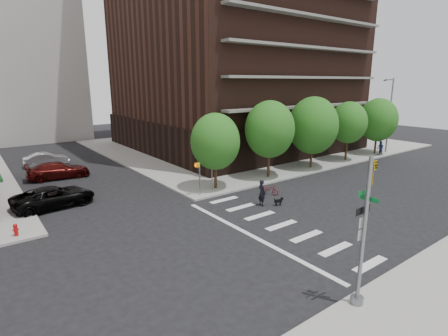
{
  "coord_description": "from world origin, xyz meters",
  "views": [
    {
      "loc": [
        -12.03,
        -14.1,
        8.73
      ],
      "look_at": [
        3.0,
        6.0,
        2.5
      ],
      "focal_mm": 28.0,
      "sensor_mm": 36.0,
      "label": 1
    }
  ],
  "objects_px": {
    "parked_car_silver": "(46,159)",
    "fire_hydrant": "(16,229)",
    "parked_car_maroon": "(58,170)",
    "scooter": "(269,189)",
    "traffic_signal": "(363,244)",
    "dog_walker": "(262,193)",
    "parked_car_black": "(54,197)",
    "pedestrian_far": "(380,148)"
  },
  "relations": [
    {
      "from": "parked_car_silver",
      "to": "fire_hydrant",
      "type": "bearing_deg",
      "value": 168.04
    },
    {
      "from": "parked_car_maroon",
      "to": "scooter",
      "type": "bearing_deg",
      "value": -135.1
    },
    {
      "from": "parked_car_silver",
      "to": "traffic_signal",
      "type": "bearing_deg",
      "value": -168.17
    },
    {
      "from": "traffic_signal",
      "to": "parked_car_maroon",
      "type": "height_order",
      "value": "traffic_signal"
    },
    {
      "from": "traffic_signal",
      "to": "parked_car_maroon",
      "type": "distance_m",
      "value": 28.1
    },
    {
      "from": "traffic_signal",
      "to": "dog_walker",
      "type": "xyz_separation_m",
      "value": [
        4.95,
        10.92,
        -1.74
      ]
    },
    {
      "from": "parked_car_black",
      "to": "dog_walker",
      "type": "distance_m",
      "value": 14.84
    },
    {
      "from": "fire_hydrant",
      "to": "pedestrian_far",
      "type": "distance_m",
      "value": 37.9
    },
    {
      "from": "parked_car_black",
      "to": "parked_car_maroon",
      "type": "bearing_deg",
      "value": -19.81
    },
    {
      "from": "parked_car_silver",
      "to": "dog_walker",
      "type": "xyz_separation_m",
      "value": [
        9.98,
        -22.68,
        0.24
      ]
    },
    {
      "from": "parked_car_maroon",
      "to": "dog_walker",
      "type": "relative_size",
      "value": 2.8
    },
    {
      "from": "scooter",
      "to": "dog_walker",
      "type": "xyz_separation_m",
      "value": [
        -2.25,
        -1.54,
        0.53
      ]
    },
    {
      "from": "traffic_signal",
      "to": "parked_car_silver",
      "type": "xyz_separation_m",
      "value": [
        -5.03,
        33.6,
        -1.98
      ]
    },
    {
      "from": "scooter",
      "to": "dog_walker",
      "type": "height_order",
      "value": "dog_walker"
    },
    {
      "from": "parked_car_black",
      "to": "scooter",
      "type": "xyz_separation_m",
      "value": [
        14.34,
        -7.06,
        -0.33
      ]
    },
    {
      "from": "parked_car_silver",
      "to": "dog_walker",
      "type": "bearing_deg",
      "value": -152.93
    },
    {
      "from": "fire_hydrant",
      "to": "dog_walker",
      "type": "height_order",
      "value": "dog_walker"
    },
    {
      "from": "traffic_signal",
      "to": "fire_hydrant",
      "type": "bearing_deg",
      "value": 123.26
    },
    {
      "from": "traffic_signal",
      "to": "parked_car_black",
      "type": "relative_size",
      "value": 1.09
    },
    {
      "from": "scooter",
      "to": "pedestrian_far",
      "type": "relative_size",
      "value": 0.95
    },
    {
      "from": "parked_car_maroon",
      "to": "dog_walker",
      "type": "distance_m",
      "value": 19.46
    },
    {
      "from": "parked_car_black",
      "to": "scooter",
      "type": "bearing_deg",
      "value": -122.04
    },
    {
      "from": "traffic_signal",
      "to": "pedestrian_far",
      "type": "height_order",
      "value": "traffic_signal"
    },
    {
      "from": "parked_car_maroon",
      "to": "pedestrian_far",
      "type": "height_order",
      "value": "pedestrian_far"
    },
    {
      "from": "parked_car_black",
      "to": "dog_walker",
      "type": "height_order",
      "value": "dog_walker"
    },
    {
      "from": "fire_hydrant",
      "to": "parked_car_maroon",
      "type": "bearing_deg",
      "value": 68.26
    },
    {
      "from": "traffic_signal",
      "to": "scooter",
      "type": "bearing_deg",
      "value": 59.99
    },
    {
      "from": "parked_car_silver",
      "to": "pedestrian_far",
      "type": "distance_m",
      "value": 37.8
    },
    {
      "from": "traffic_signal",
      "to": "dog_walker",
      "type": "relative_size",
      "value": 3.13
    },
    {
      "from": "parked_car_maroon",
      "to": "traffic_signal",
      "type": "bearing_deg",
      "value": -163.79
    },
    {
      "from": "parked_car_maroon",
      "to": "parked_car_silver",
      "type": "xyz_separation_m",
      "value": [
        0.11,
        6.05,
        -0.06
      ]
    },
    {
      "from": "parked_car_black",
      "to": "parked_car_silver",
      "type": "distance_m",
      "value": 14.24
    },
    {
      "from": "parked_car_maroon",
      "to": "fire_hydrant",
      "type": "bearing_deg",
      "value": 163.9
    },
    {
      "from": "fire_hydrant",
      "to": "parked_car_silver",
      "type": "distance_m",
      "value": 18.98
    },
    {
      "from": "parked_car_maroon",
      "to": "dog_walker",
      "type": "xyz_separation_m",
      "value": [
        10.09,
        -16.64,
        0.18
      ]
    },
    {
      "from": "parked_car_black",
      "to": "pedestrian_far",
      "type": "bearing_deg",
      "value": -103.2
    },
    {
      "from": "fire_hydrant",
      "to": "traffic_signal",
      "type": "bearing_deg",
      "value": -56.74
    },
    {
      "from": "parked_car_maroon",
      "to": "scooter",
      "type": "height_order",
      "value": "parked_car_maroon"
    },
    {
      "from": "fire_hydrant",
      "to": "parked_car_black",
      "type": "bearing_deg",
      "value": 55.63
    },
    {
      "from": "parked_car_silver",
      "to": "scooter",
      "type": "distance_m",
      "value": 24.42
    },
    {
      "from": "scooter",
      "to": "dog_walker",
      "type": "relative_size",
      "value": 0.85
    },
    {
      "from": "pedestrian_far",
      "to": "parked_car_silver",
      "type": "bearing_deg",
      "value": -95.67
    }
  ]
}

